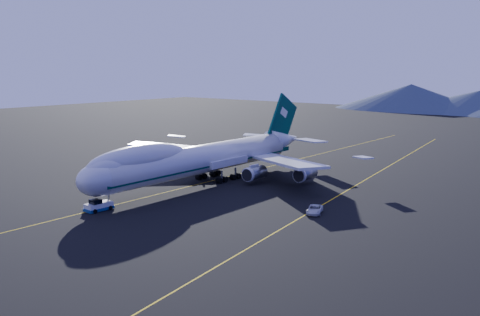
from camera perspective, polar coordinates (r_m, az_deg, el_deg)
The scene contains 6 objects.
ground at distance 123.04m, azimuth -4.00°, elevation -2.69°, with size 500.00×500.00×0.00m, color black.
taxiway_line_main at distance 123.04m, azimuth -4.00°, elevation -2.68°, with size 0.25×220.00×0.01m, color yellow.
taxiway_line_side at distance 114.09m, azimuth 10.69°, elevation -3.82°, with size 0.25×200.00×0.01m, color yellow.
boeing_747 at distance 121.95m, azimuth -4.02°, elevation -0.01°, with size 59.62×72.43×19.37m.
pushback_tug at distance 103.04m, azimuth -14.84°, elevation -5.05°, with size 3.16×5.27×2.24m.
service_van at distance 98.54m, azimuth 7.96°, elevation -5.46°, with size 2.48×5.39×1.50m, color silver.
Camera 1 is at (81.46, -88.34, 26.44)m, focal length 40.00 mm.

